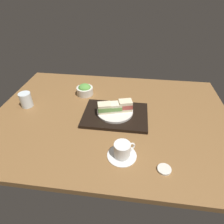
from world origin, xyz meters
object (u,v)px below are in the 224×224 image
at_px(sandwich_plate, 115,112).
at_px(coffee_cup, 122,151).
at_px(salad_bowl, 85,90).
at_px(sandwich_middle, 115,107).
at_px(small_sauce_dish, 164,169).
at_px(sandwich_far, 104,108).
at_px(sandwich_near, 125,105).
at_px(drinking_glass, 26,100).

distance_m(sandwich_plate, coffee_cup, 0.31).
height_order(salad_bowl, coffee_cup, salad_bowl).
xyz_separation_m(sandwich_middle, small_sauce_dish, (-0.25, 0.36, -0.05)).
bearing_deg(sandwich_far, coffee_cup, 114.16).
height_order(sandwich_near, sandwich_far, sandwich_near).
bearing_deg(drinking_glass, sandwich_middle, 177.64).
height_order(sandwich_near, coffee_cup, sandwich_near).
height_order(sandwich_plate, sandwich_far, sandwich_far).
relative_size(sandwich_far, drinking_glass, 0.97).
distance_m(salad_bowl, coffee_cup, 0.59).
xyz_separation_m(sandwich_plate, sandwich_middle, (0.00, 0.00, 0.03)).
bearing_deg(sandwich_plate, coffee_cup, 102.93).
xyz_separation_m(salad_bowl, small_sauce_dish, (-0.49, 0.57, -0.03)).
xyz_separation_m(sandwich_near, salad_bowl, (0.29, -0.19, -0.03)).
bearing_deg(drinking_glass, salad_bowl, -150.20).
bearing_deg(salad_bowl, sandwich_plate, 137.96).
xyz_separation_m(sandwich_middle, drinking_glass, (0.56, -0.02, -0.01)).
bearing_deg(sandwich_near, sandwich_plate, 16.51).
relative_size(salad_bowl, coffee_cup, 0.82).
bearing_deg(drinking_glass, sandwich_far, 175.39).
relative_size(sandwich_far, salad_bowl, 0.80).
height_order(sandwich_plate, salad_bowl, salad_bowl).
bearing_deg(sandwich_middle, coffee_cup, 102.93).
height_order(sandwich_plate, small_sauce_dish, sandwich_plate).
height_order(coffee_cup, drinking_glass, drinking_glass).
bearing_deg(sandwich_near, drinking_glass, -0.53).
xyz_separation_m(drinking_glass, small_sauce_dish, (-0.81, 0.38, -0.04)).
xyz_separation_m(coffee_cup, drinking_glass, (0.63, -0.33, 0.01)).
height_order(sandwich_plate, drinking_glass, drinking_glass).
bearing_deg(sandwich_middle, salad_bowl, -42.04).
bearing_deg(sandwich_middle, small_sauce_dish, 125.40).
xyz_separation_m(sandwich_plate, sandwich_far, (0.06, 0.02, 0.03)).
bearing_deg(small_sauce_dish, sandwich_near, -62.42).
bearing_deg(sandwich_middle, sandwich_plate, 180.00).
xyz_separation_m(sandwich_middle, sandwich_far, (0.06, 0.02, 0.00)).
bearing_deg(drinking_glass, small_sauce_dish, 154.88).
distance_m(sandwich_far, drinking_glass, 0.50).
xyz_separation_m(sandwich_middle, coffee_cup, (-0.07, 0.30, -0.02)).
bearing_deg(sandwich_plate, sandwich_near, -163.49).
height_order(sandwich_middle, salad_bowl, sandwich_middle).
distance_m(salad_bowl, drinking_glass, 0.38).
xyz_separation_m(sandwich_plate, drinking_glass, (0.56, -0.02, 0.02)).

